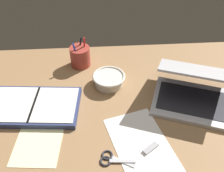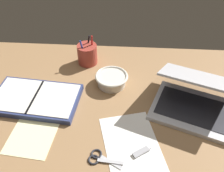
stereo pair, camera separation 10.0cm
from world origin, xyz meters
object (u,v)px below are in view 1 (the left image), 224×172
Objects in this scene: bowl at (109,79)px; scissors at (110,159)px; planner at (35,106)px; pen_cup at (80,56)px; laptop at (193,91)px.

bowl is 1.20× the size of scissors.
planner is at bearing 155.55° from scissors.
pen_cup is 54.57cm from scissors.
planner is (-17.77, -28.06, -3.56)cm from pen_cup.
scissors is at bearing -123.79° from laptop.
laptop is 2.64× the size of pen_cup.
laptop reaches higher than planner.
pen_cup is 0.39× the size of planner.
scissors is (-1.87, -37.70, -2.55)cm from bowl.
scissors is at bearing -92.84° from bowl.
planner is at bearing -122.35° from pen_cup.
bowl is 37.84cm from scissors.
bowl is 0.39× the size of planner.
planner is (-30.55, -12.49, -1.53)cm from bowl.
pen_cup is (-46.41, 27.62, -0.02)cm from laptop.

